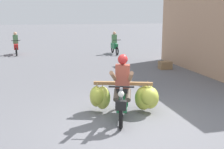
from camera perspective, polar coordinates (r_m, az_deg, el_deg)
ground_plane at (r=6.66m, az=4.74°, el=-10.21°), size 120.00×120.00×0.00m
motorbike_main_loaded at (r=7.25m, az=3.21°, el=-4.17°), size 1.80×1.78×1.58m
motorbike_distant_ahead_left at (r=18.59m, az=-18.66°, el=5.51°), size 0.50×1.62×1.40m
motorbike_distant_ahead_right at (r=17.99m, az=0.49°, el=5.95°), size 0.50×1.62×1.40m
produce_crate at (r=13.35m, az=10.58°, el=1.85°), size 0.56×0.40×0.36m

